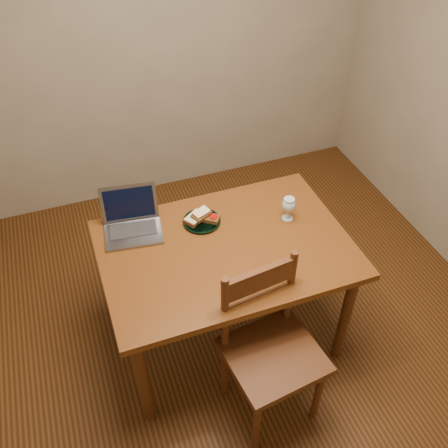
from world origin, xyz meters
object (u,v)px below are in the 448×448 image
object	(u,v)px
laptop	(131,219)
chair	(271,345)
milk_glass	(288,209)
plate	(202,221)
table	(226,258)

from	to	relation	value
laptop	chair	bearing A→B (deg)	-52.38
chair	milk_glass	xyz separation A→B (m)	(0.35, 0.59, 0.29)
plate	chair	bearing A→B (deg)	-81.35
table	plate	bearing A→B (deg)	104.84
chair	plate	bearing A→B (deg)	91.70
plate	laptop	bearing A→B (deg)	165.60
table	plate	world-z (taller)	plate
table	chair	bearing A→B (deg)	-84.15
plate	laptop	world-z (taller)	laptop
table	chair	size ratio (longest dim) A/B	2.63
laptop	milk_glass	bearing A→B (deg)	-7.86
plate	table	bearing A→B (deg)	-75.16
milk_glass	chair	bearing A→B (deg)	-120.28
chair	plate	size ratio (longest dim) A/B	2.38
milk_glass	laptop	world-z (taller)	laptop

